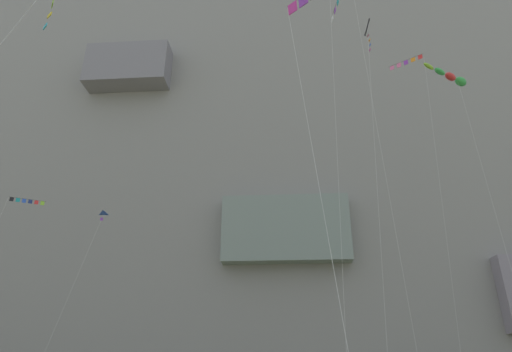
{
  "coord_description": "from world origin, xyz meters",
  "views": [
    {
      "loc": [
        -0.05,
        -1.18,
        1.62
      ],
      "look_at": [
        -1.92,
        25.32,
        13.48
      ],
      "focal_mm": 30.17,
      "sensor_mm": 36.0,
      "label": 1
    }
  ],
  "objects": [
    {
      "name": "kite_banner_high_center",
      "position": [
        13.54,
        37.04,
        29.55
      ],
      "size": [
        3.25,
        3.79,
        32.08
      ],
      "color": "black",
      "rests_on": "ground"
    },
    {
      "name": "kite_delta_mid_center",
      "position": [
        -16.48,
        33.51,
        12.66
      ],
      "size": [
        3.12,
        1.8,
        13.64
      ],
      "color": "blue",
      "rests_on": "ground"
    },
    {
      "name": "kite_diamond_low_right",
      "position": [
        7.45,
        27.9,
        27.77
      ],
      "size": [
        2.92,
        5.65,
        29.59
      ],
      "color": "black",
      "rests_on": "ground"
    },
    {
      "name": "kite_banner_far_left",
      "position": [
        5.22,
        26.07,
        28.55
      ],
      "size": [
        2.32,
        5.69,
        30.55
      ],
      "color": "black",
      "rests_on": "ground"
    },
    {
      "name": "kite_banner_low_center",
      "position": [
        -26.1,
        37.27,
        15.72
      ],
      "size": [
        3.06,
        5.54,
        17.18
      ],
      "color": "black",
      "rests_on": "ground"
    },
    {
      "name": "cliff_face",
      "position": [
        0.01,
        59.92,
        37.3
      ],
      "size": [
        180.0,
        26.78,
        74.7
      ],
      "color": "gray",
      "rests_on": "ground"
    },
    {
      "name": "kite_windsock_high_left",
      "position": [
        15.24,
        31.56,
        25.42
      ],
      "size": [
        5.11,
        4.06,
        25.98
      ],
      "color": "green",
      "rests_on": "ground"
    }
  ]
}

